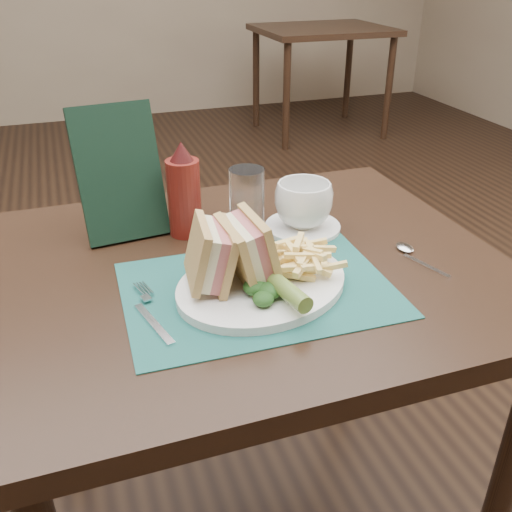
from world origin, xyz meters
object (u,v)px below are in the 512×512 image
Objects in this scene: plate at (262,284)px; ketchup_bottle at (184,189)px; drinking_glass at (247,201)px; check_presenter at (119,173)px; table_bg_right at (320,81)px; placemat at (258,289)px; sandwich_half_a at (198,255)px; table_main at (251,416)px; saucer at (303,227)px; sandwich_half_b at (236,251)px; coffee_cup at (304,204)px.

ketchup_bottle reaches higher than plate.
check_presenter reaches higher than drinking_glass.
drinking_glass is at bearing -117.42° from table_bg_right.
placemat is 1.71× the size of check_presenter.
placemat is 3.94× the size of sandwich_half_a.
check_presenter reaches higher than table_main.
table_bg_right is 8.13× the size of sandwich_half_a.
saucer is 0.81× the size of ketchup_bottle.
plate is 2.64× the size of sandwich_half_b.
drinking_glass is (0.04, 0.21, 0.06)m from plate.
coffee_cup is (0.15, 0.19, 0.05)m from plate.
plate is 0.24m from saucer.
drinking_glass is at bearing 165.97° from coffee_cup.
ketchup_bottle is at bearing 88.89° from sandwich_half_a.
sandwich_half_b reaches higher than plate.
plate is 2.31× the size of drinking_glass.
coffee_cup is at bearing 39.48° from sandwich_half_b.
sandwich_half_a is at bearing -79.44° from check_presenter.
saucer is at bearing 40.17° from sandwich_half_a.
table_bg_right is 3.58m from sandwich_half_a.
drinking_glass reaches higher than sandwich_half_a.
table_main is 4.84× the size of ketchup_bottle.
sandwich_half_a is 0.23m from ketchup_bottle.
table_bg_right is 7.95× the size of coffee_cup.
check_presenter reaches higher than plate.
sandwich_half_b is at bearing 164.27° from placemat.
sandwich_half_b reaches higher than table_main.
ketchup_bottle reaches higher than saucer.
ketchup_bottle reaches higher than placemat.
table_main is 1.00× the size of table_bg_right.
placemat is at bearing -103.57° from drinking_glass.
coffee_cup is at bearing 32.94° from table_main.
table_main is at bearing 61.65° from plate.
table_main is at bearing 56.04° from sandwich_half_b.
coffee_cup is at bearing -14.58° from ketchup_bottle.
sandwich_half_b is 1.01× the size of coffee_cup.
table_bg_right is at bearing 60.57° from ketchup_bottle.
sandwich_half_a reaches higher than table_bg_right.
placemat is 0.23m from drinking_glass.
check_presenter reaches higher than sandwich_half_b.
coffee_cup is at bearing 29.19° from plate.
table_main is at bearing 41.25° from sandwich_half_a.
coffee_cup reaches higher than placemat.
sandwich_half_a is at bearing -97.46° from ketchup_bottle.
table_bg_right is at bearing 68.31° from sandwich_half_a.
sandwich_half_a is 0.60× the size of ketchup_bottle.
table_main and table_bg_right have the same top height.
sandwich_half_b is 0.24m from ketchup_bottle.
table_bg_right is 6.00× the size of saucer.
sandwich_half_b is 0.32m from check_presenter.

